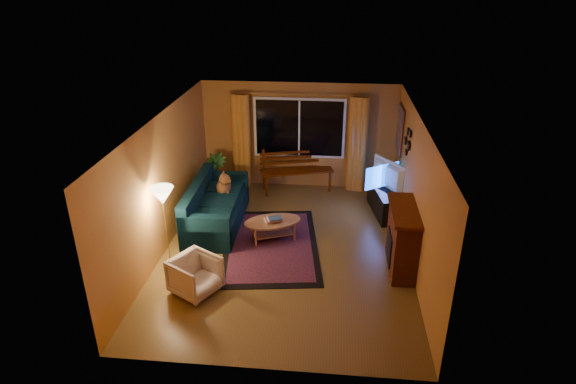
# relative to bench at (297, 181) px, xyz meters

# --- Properties ---
(floor) EXTENTS (4.50, 6.00, 0.02)m
(floor) POSITION_rel_bench_xyz_m (0.02, -2.67, -0.26)
(floor) COLOR brown
(floor) RESTS_ON ground
(ceiling) EXTENTS (4.50, 6.00, 0.02)m
(ceiling) POSITION_rel_bench_xyz_m (0.02, -2.67, 2.26)
(ceiling) COLOR white
(ceiling) RESTS_ON ground
(wall_back) EXTENTS (4.50, 0.02, 2.50)m
(wall_back) POSITION_rel_bench_xyz_m (0.02, 0.34, 1.00)
(wall_back) COLOR #BC7532
(wall_back) RESTS_ON ground
(wall_left) EXTENTS (0.02, 6.00, 2.50)m
(wall_left) POSITION_rel_bench_xyz_m (-2.24, -2.67, 1.00)
(wall_left) COLOR #BC7532
(wall_left) RESTS_ON ground
(wall_right) EXTENTS (0.02, 6.00, 2.50)m
(wall_right) POSITION_rel_bench_xyz_m (2.28, -2.67, 1.00)
(wall_right) COLOR #BC7532
(wall_right) RESTS_ON ground
(window) EXTENTS (2.00, 0.02, 1.30)m
(window) POSITION_rel_bench_xyz_m (0.02, 0.27, 1.20)
(window) COLOR black
(window) RESTS_ON wall_back
(curtain_rod) EXTENTS (3.20, 0.03, 0.03)m
(curtain_rod) POSITION_rel_bench_xyz_m (0.02, 0.23, 2.00)
(curtain_rod) COLOR #BF8C3F
(curtain_rod) RESTS_ON wall_back
(curtain_left) EXTENTS (0.36, 0.36, 2.24)m
(curtain_left) POSITION_rel_bench_xyz_m (-1.33, 0.21, 0.87)
(curtain_left) COLOR orange
(curtain_left) RESTS_ON ground
(curtain_right) EXTENTS (0.36, 0.36, 2.24)m
(curtain_right) POSITION_rel_bench_xyz_m (1.37, 0.21, 0.87)
(curtain_right) COLOR orange
(curtain_right) RESTS_ON ground
(bench) EXTENTS (1.75, 0.94, 0.50)m
(bench) POSITION_rel_bench_xyz_m (0.00, 0.00, 0.00)
(bench) COLOR #481802
(bench) RESTS_ON ground
(potted_plant) EXTENTS (0.60, 0.60, 0.95)m
(potted_plant) POSITION_rel_bench_xyz_m (-1.86, -0.31, 0.22)
(potted_plant) COLOR #235B1E
(potted_plant) RESTS_ON ground
(sofa) EXTENTS (1.01, 2.28, 0.91)m
(sofa) POSITION_rel_bench_xyz_m (-1.49, -1.84, 0.21)
(sofa) COLOR black
(sofa) RESTS_ON ground
(dog) EXTENTS (0.47, 0.56, 0.52)m
(dog) POSITION_rel_bench_xyz_m (-1.44, -1.33, 0.46)
(dog) COLOR #965428
(dog) RESTS_ON sofa
(armchair) EXTENTS (0.88, 0.90, 0.69)m
(armchair) POSITION_rel_bench_xyz_m (-1.30, -4.11, 0.09)
(armchair) COLOR beige
(armchair) RESTS_ON ground
(floor_lamp) EXTENTS (0.28, 0.28, 1.52)m
(floor_lamp) POSITION_rel_bench_xyz_m (-1.98, -3.41, 0.51)
(floor_lamp) COLOR #BF8C3F
(floor_lamp) RESTS_ON ground
(rug) EXTENTS (2.11, 3.00, 0.02)m
(rug) POSITION_rel_bench_xyz_m (-0.29, -2.55, -0.24)
(rug) COLOR maroon
(rug) RESTS_ON ground
(coffee_table) EXTENTS (1.43, 1.43, 0.40)m
(coffee_table) POSITION_rel_bench_xyz_m (-0.28, -2.31, -0.05)
(coffee_table) COLOR #B07454
(coffee_table) RESTS_ON ground
(tv_console) EXTENTS (0.67, 1.37, 0.55)m
(tv_console) POSITION_rel_bench_xyz_m (1.97, -0.97, 0.02)
(tv_console) COLOR black
(tv_console) RESTS_ON ground
(television) EXTENTS (0.73, 0.96, 0.62)m
(television) POSITION_rel_bench_xyz_m (1.97, -0.97, 0.61)
(television) COLOR black
(television) RESTS_ON tv_console
(fireplace) EXTENTS (0.40, 1.20, 1.10)m
(fireplace) POSITION_rel_bench_xyz_m (2.07, -3.07, 0.30)
(fireplace) COLOR maroon
(fireplace) RESTS_ON ground
(mirror_cluster) EXTENTS (0.06, 0.60, 0.56)m
(mirror_cluster) POSITION_rel_bench_xyz_m (2.23, -1.37, 1.55)
(mirror_cluster) COLOR black
(mirror_cluster) RESTS_ON wall_right
(painting) EXTENTS (0.04, 0.76, 0.96)m
(painting) POSITION_rel_bench_xyz_m (2.24, -0.22, 1.40)
(painting) COLOR #CA630E
(painting) RESTS_ON wall_right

